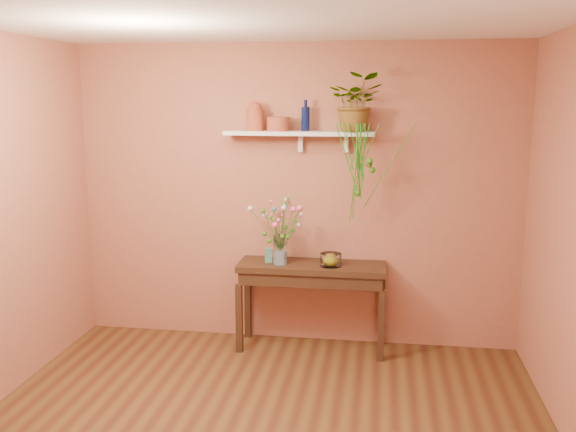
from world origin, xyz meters
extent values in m
plane|color=silver|center=(0.00, 0.00, 2.70)|extent=(4.00, 4.00, 0.00)
cube|color=#9F6449|center=(0.00, 2.00, 1.35)|extent=(4.00, 0.04, 2.70)
cube|color=#9F6449|center=(0.00, -2.00, 1.35)|extent=(4.00, 0.04, 2.70)
cube|color=#382417|center=(0.18, 1.77, 0.76)|extent=(1.29, 0.42, 0.06)
cube|color=#382417|center=(0.18, 1.77, 0.67)|extent=(1.24, 0.38, 0.11)
cube|color=#382417|center=(-0.44, 1.59, 0.31)|extent=(0.06, 0.06, 0.62)
cube|color=#382417|center=(0.80, 1.59, 0.31)|extent=(0.06, 0.06, 0.62)
cube|color=#382417|center=(-0.44, 1.95, 0.31)|extent=(0.06, 0.06, 0.62)
cube|color=#382417|center=(0.80, 1.95, 0.31)|extent=(0.06, 0.06, 0.62)
cube|color=white|center=(0.05, 1.87, 1.92)|extent=(1.30, 0.24, 0.04)
cube|color=white|center=(0.05, 1.97, 1.83)|extent=(0.04, 0.05, 0.15)
cube|color=white|center=(0.45, 1.97, 1.83)|extent=(0.04, 0.05, 0.15)
cylinder|color=#98422D|center=(-0.34, 1.86, 2.03)|extent=(0.18, 0.18, 0.18)
sphere|color=#98422D|center=(-0.34, 1.86, 2.13)|extent=(0.12, 0.12, 0.12)
cylinder|color=#98422D|center=(-0.13, 1.85, 2.00)|extent=(0.25, 0.25, 0.12)
cylinder|color=#081139|center=(0.10, 1.88, 2.04)|extent=(0.08, 0.08, 0.21)
cylinder|color=#081139|center=(0.10, 1.88, 2.17)|extent=(0.03, 0.03, 0.06)
imported|color=#346F14|center=(0.54, 1.84, 2.18)|extent=(0.45, 0.39, 0.49)
cylinder|color=#346F14|center=(0.82, 1.71, 1.66)|extent=(0.41, 0.16, 0.72)
cylinder|color=#1F8619|center=(0.59, 1.64, 1.80)|extent=(0.02, 0.18, 0.44)
cylinder|color=#1F8619|center=(0.55, 1.74, 1.78)|extent=(0.16, 0.07, 0.47)
cylinder|color=#346F14|center=(0.58, 1.71, 1.70)|extent=(0.02, 0.16, 0.64)
cylinder|color=#1F8619|center=(0.60, 1.69, 1.72)|extent=(0.12, 0.18, 0.60)
cylinder|color=#1F8619|center=(0.55, 1.59, 1.61)|extent=(0.05, 0.34, 0.81)
cylinder|color=#346F14|center=(0.46, 1.67, 1.78)|extent=(0.15, 0.16, 0.48)
cylinder|color=#1F8619|center=(0.57, 1.69, 1.78)|extent=(0.07, 0.08, 0.49)
cylinder|color=#1F8619|center=(0.48, 1.64, 1.72)|extent=(0.19, 0.19, 0.59)
cylinder|color=#346F14|center=(0.65, 1.71, 1.78)|extent=(0.19, 0.05, 0.47)
cylinder|color=#1F8619|center=(0.48, 1.74, 1.82)|extent=(0.10, 0.05, 0.40)
cylinder|color=#1F8619|center=(0.57, 1.70, 1.70)|extent=(0.06, 0.16, 0.64)
cylinder|color=#346F14|center=(0.55, 1.70, 1.60)|extent=(0.09, 0.20, 0.84)
cylinder|color=#1F8619|center=(0.56, 1.69, 1.82)|extent=(0.13, 0.05, 0.40)
cylinder|color=#1F8619|center=(0.61, 1.67, 1.74)|extent=(0.03, 0.09, 0.56)
cylinder|color=#346F14|center=(0.56, 1.62, 1.80)|extent=(0.02, 0.26, 0.44)
sphere|color=#346F14|center=(0.66, 1.66, 1.71)|extent=(0.05, 0.05, 0.05)
sphere|color=#346F14|center=(0.57, 1.69, 1.43)|extent=(0.05, 0.05, 0.05)
sphere|color=#346F14|center=(0.69, 1.71, 1.63)|extent=(0.05, 0.05, 0.05)
sphere|color=#346F14|center=(0.66, 1.71, 1.68)|extent=(0.05, 0.05, 0.05)
cylinder|color=white|center=(-0.10, 1.73, 0.91)|extent=(0.12, 0.12, 0.26)
cylinder|color=silver|center=(-0.10, 1.73, 0.85)|extent=(0.11, 0.11, 0.12)
cylinder|color=#386B28|center=(-0.10, 1.69, 1.05)|extent=(0.01, 0.08, 0.28)
sphere|color=#EC4F95|center=(-0.10, 1.65, 1.19)|extent=(0.04, 0.04, 0.04)
cylinder|color=#386B28|center=(-0.07, 1.64, 1.12)|extent=(0.06, 0.18, 0.41)
sphere|color=silver|center=(-0.04, 1.55, 1.32)|extent=(0.04, 0.04, 0.04)
cylinder|color=#386B28|center=(-0.06, 1.65, 1.12)|extent=(0.07, 0.15, 0.41)
sphere|color=#5491DA|center=(-0.03, 1.58, 1.33)|extent=(0.04, 0.04, 0.04)
cylinder|color=#386B28|center=(0.00, 1.65, 1.11)|extent=(0.19, 0.15, 0.40)
sphere|color=#EC4F95|center=(0.10, 1.58, 1.31)|extent=(0.05, 0.05, 0.05)
cylinder|color=#386B28|center=(-0.03, 1.69, 1.10)|extent=(0.13, 0.07, 0.37)
sphere|color=#EC4F95|center=(0.03, 1.66, 1.29)|extent=(0.05, 0.05, 0.05)
cylinder|color=#386B28|center=(-0.02, 1.73, 1.03)|extent=(0.17, 0.03, 0.22)
sphere|color=silver|center=(0.06, 1.74, 1.14)|extent=(0.04, 0.04, 0.04)
cylinder|color=#386B28|center=(-0.01, 1.76, 1.07)|extent=(0.18, 0.07, 0.31)
sphere|color=silver|center=(0.08, 1.79, 1.22)|extent=(0.03, 0.03, 0.03)
cylinder|color=#386B28|center=(-0.04, 1.78, 1.03)|extent=(0.12, 0.12, 0.24)
sphere|color=#346F14|center=(0.02, 1.84, 1.15)|extent=(0.03, 0.03, 0.03)
cylinder|color=#386B28|center=(-0.07, 1.77, 1.13)|extent=(0.06, 0.10, 0.44)
sphere|color=#4A7C29|center=(-0.04, 1.82, 1.35)|extent=(0.03, 0.03, 0.03)
cylinder|color=#386B28|center=(-0.09, 1.76, 1.11)|extent=(0.03, 0.08, 0.39)
sphere|color=#4A7C29|center=(-0.08, 1.80, 1.31)|extent=(0.05, 0.05, 0.05)
cylinder|color=#386B28|center=(-0.09, 1.75, 1.06)|extent=(0.02, 0.06, 0.30)
sphere|color=#EC4F95|center=(-0.08, 1.78, 1.21)|extent=(0.03, 0.03, 0.03)
cylinder|color=#386B28|center=(-0.09, 1.83, 1.12)|extent=(0.02, 0.22, 0.41)
sphere|color=silver|center=(-0.08, 1.94, 1.32)|extent=(0.04, 0.04, 0.04)
cylinder|color=#386B28|center=(-0.14, 1.81, 1.08)|extent=(0.09, 0.18, 0.33)
sphere|color=#5491DA|center=(-0.18, 1.90, 1.24)|extent=(0.05, 0.05, 0.05)
cylinder|color=#386B28|center=(-0.14, 1.76, 1.06)|extent=(0.09, 0.08, 0.29)
sphere|color=#EC4F95|center=(-0.18, 1.79, 1.21)|extent=(0.03, 0.03, 0.03)
cylinder|color=#386B28|center=(-0.14, 1.76, 1.12)|extent=(0.10, 0.07, 0.41)
sphere|color=#EC4F95|center=(-0.19, 1.79, 1.33)|extent=(0.04, 0.04, 0.04)
cylinder|color=#386B28|center=(-0.16, 1.73, 1.07)|extent=(0.14, 0.02, 0.30)
sphere|color=silver|center=(-0.23, 1.74, 1.22)|extent=(0.05, 0.05, 0.05)
cylinder|color=#386B28|center=(-0.23, 1.72, 1.10)|extent=(0.27, 0.02, 0.36)
sphere|color=silver|center=(-0.36, 1.71, 1.27)|extent=(0.05, 0.05, 0.05)
cylinder|color=#386B28|center=(-0.17, 1.70, 1.09)|extent=(0.14, 0.05, 0.35)
sphere|color=#346F14|center=(-0.23, 1.68, 1.26)|extent=(0.04, 0.04, 0.04)
cylinder|color=#386B28|center=(-0.13, 1.69, 1.07)|extent=(0.08, 0.09, 0.30)
sphere|color=#4A7C29|center=(-0.17, 1.65, 1.21)|extent=(0.03, 0.03, 0.03)
cylinder|color=#386B28|center=(-0.11, 1.68, 1.06)|extent=(0.04, 0.10, 0.29)
sphere|color=#4A7C29|center=(-0.13, 1.64, 1.20)|extent=(0.03, 0.03, 0.03)
cylinder|color=#386B28|center=(-0.11, 1.67, 1.04)|extent=(0.03, 0.11, 0.24)
sphere|color=#EC4F95|center=(-0.12, 1.62, 1.16)|extent=(0.05, 0.05, 0.05)
sphere|color=#346F14|center=(-0.07, 1.66, 1.05)|extent=(0.04, 0.04, 0.04)
sphere|color=#346F14|center=(-0.24, 1.75, 1.04)|extent=(0.04, 0.04, 0.04)
sphere|color=#346F14|center=(-0.07, 1.87, 1.08)|extent=(0.04, 0.04, 0.04)
sphere|color=#346F14|center=(-0.18, 1.67, 1.00)|extent=(0.04, 0.04, 0.04)
sphere|color=#346F14|center=(0.00, 1.84, 1.06)|extent=(0.04, 0.04, 0.04)
sphere|color=#346F14|center=(-0.02, 1.69, 1.04)|extent=(0.04, 0.04, 0.04)
cylinder|color=white|center=(0.35, 1.73, 0.84)|extent=(0.18, 0.18, 0.11)
cylinder|color=white|center=(0.35, 1.73, 0.79)|extent=(0.18, 0.18, 0.01)
sphere|color=yellow|center=(0.35, 1.73, 0.83)|extent=(0.09, 0.09, 0.09)
cube|color=#285A7C|center=(-0.21, 1.76, 0.85)|extent=(0.07, 0.06, 0.13)
camera|label=1|loc=(0.77, -3.53, 2.24)|focal=39.07mm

